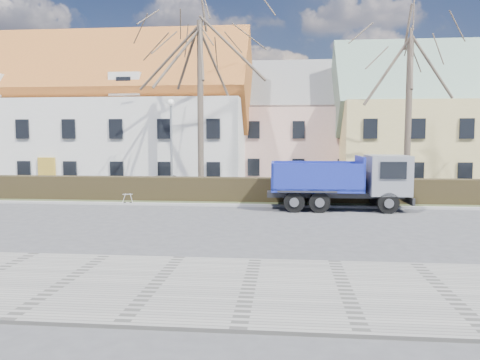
# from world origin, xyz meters

# --- Properties ---
(ground) EXTENTS (120.00, 120.00, 0.00)m
(ground) POSITION_xyz_m (0.00, 0.00, 0.00)
(ground) COLOR #414143
(sidewalk_near) EXTENTS (80.00, 5.00, 0.08)m
(sidewalk_near) POSITION_xyz_m (0.00, -8.50, 0.04)
(sidewalk_near) COLOR gray
(sidewalk_near) RESTS_ON ground
(curb_far) EXTENTS (80.00, 0.30, 0.12)m
(curb_far) POSITION_xyz_m (0.00, 4.60, 0.06)
(curb_far) COLOR #9A9895
(curb_far) RESTS_ON ground
(grass_strip) EXTENTS (80.00, 3.00, 0.10)m
(grass_strip) POSITION_xyz_m (0.00, 6.20, 0.05)
(grass_strip) COLOR #394326
(grass_strip) RESTS_ON ground
(hedge) EXTENTS (60.00, 0.90, 1.30)m
(hedge) POSITION_xyz_m (0.00, 6.00, 0.65)
(hedge) COLOR black
(hedge) RESTS_ON ground
(building_white) EXTENTS (26.80, 10.80, 9.50)m
(building_white) POSITION_xyz_m (-13.00, 16.00, 4.75)
(building_white) COLOR silver
(building_white) RESTS_ON ground
(building_pink) EXTENTS (10.80, 8.80, 8.00)m
(building_pink) POSITION_xyz_m (4.00, 20.00, 4.00)
(building_pink) COLOR #DAA89A
(building_pink) RESTS_ON ground
(building_yellow) EXTENTS (18.80, 10.80, 8.50)m
(building_yellow) POSITION_xyz_m (16.00, 17.00, 4.25)
(building_yellow) COLOR #DBC578
(building_yellow) RESTS_ON ground
(tree_1) EXTENTS (9.20, 9.20, 12.65)m
(tree_1) POSITION_xyz_m (-2.00, 8.50, 6.33)
(tree_1) COLOR #4F4236
(tree_1) RESTS_ON ground
(tree_2) EXTENTS (8.00, 8.00, 11.00)m
(tree_2) POSITION_xyz_m (10.00, 8.50, 5.50)
(tree_2) COLOR #4F4236
(tree_2) RESTS_ON ground
(dump_truck) EXTENTS (6.99, 2.70, 2.78)m
(dump_truck) POSITION_xyz_m (5.44, 4.02, 1.39)
(dump_truck) COLOR navy
(dump_truck) RESTS_ON ground
(streetlight) EXTENTS (0.45, 0.45, 5.76)m
(streetlight) POSITION_xyz_m (-3.41, 7.00, 2.88)
(streetlight) COLOR #92959A
(streetlight) RESTS_ON ground
(cart_frame) EXTENTS (0.78, 0.52, 0.66)m
(cart_frame) POSITION_xyz_m (-5.39, 4.48, 0.33)
(cart_frame) COLOR silver
(cart_frame) RESTS_ON ground
(parked_car_a) EXTENTS (3.89, 1.99, 1.27)m
(parked_car_a) POSITION_xyz_m (-4.12, 9.51, 0.63)
(parked_car_a) COLOR #414044
(parked_car_a) RESTS_ON ground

